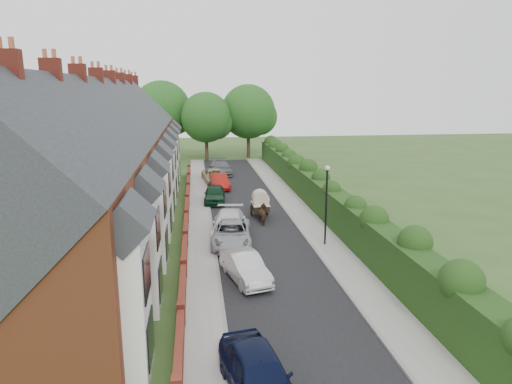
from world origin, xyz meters
The scene contains 23 objects.
ground centered at (0.00, 0.00, 0.00)m, with size 140.00×140.00×0.00m, color #2D4C1E.
road centered at (-0.50, 11.00, 0.01)m, with size 6.00×58.00×0.02m, color black.
pavement_hedge_side centered at (3.60, 11.00, 0.06)m, with size 2.20×58.00×0.12m, color gray.
pavement_house_side centered at (-4.35, 11.00, 0.06)m, with size 1.70×58.00×0.12m, color gray.
kerb_hedge_side centered at (2.55, 11.00, 0.07)m, with size 0.18×58.00×0.13m, color gray.
kerb_house_side centered at (-3.55, 11.00, 0.07)m, with size 0.18×58.00×0.13m, color gray.
hedge centered at (5.40, 11.00, 1.60)m, with size 2.10×58.00×2.85m.
terrace_row centered at (-10.87, 9.98, 4.47)m, with size 9.05×40.50×11.50m.
garden_wall_row centered at (-5.35, 10.00, 0.46)m, with size 0.35×40.35×1.10m.
lamppost centered at (3.40, 4.00, 3.30)m, with size 0.32×0.32×5.16m.
tree_far_left centered at (-2.65, 40.08, 5.71)m, with size 7.14×6.80×9.29m.
tree_far_right centered at (3.39, 42.08, 6.31)m, with size 7.98×7.60×10.31m.
tree_far_back centered at (-8.59, 43.08, 6.62)m, with size 8.40×8.00×10.82m.
car_navy centered at (-2.77, -9.80, 0.80)m, with size 1.89×4.71×1.60m, color black.
car_silver_a centered at (-2.17, -0.60, 0.71)m, with size 1.50×4.29×1.41m, color silver.
car_silver_b centered at (-2.43, 5.00, 0.74)m, with size 2.46×5.34×1.48m, color #9EA1A5.
car_white centered at (-2.44, 7.00, 0.78)m, with size 2.19×5.39×1.56m, color white.
car_green centered at (-3.00, 16.20, 0.75)m, with size 1.78×4.41×1.50m, color black.
car_red centered at (-2.28, 21.80, 0.72)m, with size 1.53×4.40×1.45m, color maroon.
car_beige centered at (-2.64, 25.19, 0.67)m, with size 2.23×4.85×1.35m, color beige.
car_grey centered at (-1.73, 29.40, 0.79)m, with size 2.23×5.48×1.59m, color #585B5F.
horse centered at (0.29, 9.29, 0.70)m, with size 0.76×1.67×1.41m, color #442E19.
horse_cart centered at (0.29, 11.09, 1.22)m, with size 1.33×2.95×2.13m.
Camera 1 is at (-4.56, -22.58, 9.77)m, focal length 32.00 mm.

